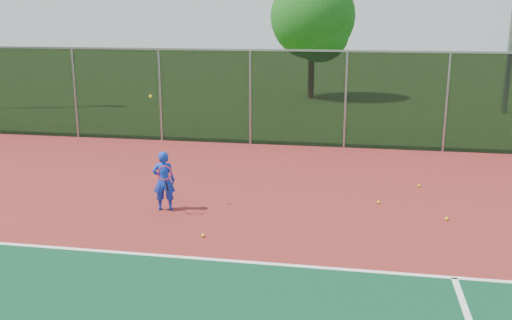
{
  "coord_description": "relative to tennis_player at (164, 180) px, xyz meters",
  "views": [
    {
      "loc": [
        0.36,
        -5.73,
        4.09
      ],
      "look_at": [
        -1.56,
        5.0,
        1.3
      ],
      "focal_mm": 40.0,
      "sensor_mm": 36.0,
      "label": 1
    }
  ],
  "objects": [
    {
      "name": "court_apron",
      "position": [
        3.61,
        -3.35,
        -0.66
      ],
      "size": [
        30.0,
        20.0,
        0.02
      ],
      "primitive_type": "cube",
      "color": "maroon",
      "rests_on": "ground"
    },
    {
      "name": "fence_back",
      "position": [
        3.61,
        6.65,
        0.89
      ],
      "size": [
        30.0,
        0.06,
        3.03
      ],
      "color": "black",
      "rests_on": "court_apron"
    },
    {
      "name": "tennis_player",
      "position": [
        0.0,
        0.0,
        0.0
      ],
      "size": [
        0.59,
        0.62,
        2.46
      ],
      "color": "#1536C7",
      "rests_on": "court_apron"
    },
    {
      "name": "practice_ball_1",
      "position": [
        5.54,
        2.66,
        -0.62
      ],
      "size": [
        0.07,
        0.07,
        0.07
      ],
      "primitive_type": "sphere",
      "color": "yellow",
      "rests_on": "court_apron"
    },
    {
      "name": "practice_ball_2",
      "position": [
        1.22,
        -1.37,
        -0.62
      ],
      "size": [
        0.07,
        0.07,
        0.07
      ],
      "primitive_type": "sphere",
      "color": "yellow",
      "rests_on": "court_apron"
    },
    {
      "name": "practice_ball_5",
      "position": [
        5.87,
        0.38,
        -0.62
      ],
      "size": [
        0.07,
        0.07,
        0.07
      ],
      "primitive_type": "sphere",
      "color": "yellow",
      "rests_on": "court_apron"
    },
    {
      "name": "practice_ball_6",
      "position": [
        4.53,
        1.2,
        -0.62
      ],
      "size": [
        0.07,
        0.07,
        0.07
      ],
      "primitive_type": "sphere",
      "color": "yellow",
      "rests_on": "court_apron"
    },
    {
      "name": "tree_back_left",
      "position": [
        1.73,
        17.49,
        3.14
      ],
      "size": [
        4.14,
        4.14,
        6.08
      ],
      "color": "#352313",
      "rests_on": "ground"
    }
  ]
}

